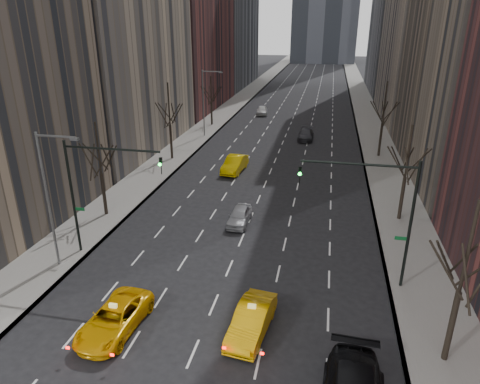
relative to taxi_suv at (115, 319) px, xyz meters
The scene contains 18 objects.
sidewalk_left 65.59m from the taxi_suv, 96.75° to the left, with size 4.50×320.00×0.15m, color slate.
sidewalk_right 67.27m from the taxi_suv, 75.55° to the left, with size 4.50×320.00×0.15m, color slate.
tree_lw_b 15.40m from the taxi_suv, 119.60° to the left, with size 3.36×3.50×7.82m.
tree_lw_c 30.26m from the taxi_suv, 104.36° to the left, with size 3.36×3.50×8.74m.
tree_lw_d 47.81m from the taxi_suv, 98.99° to the left, with size 3.36×3.50×7.36m.
tree_rw_a 16.88m from the taxi_suv, ahead, with size 3.36×3.50×8.28m.
tree_rw_b 24.00m from the taxi_suv, 46.02° to the left, with size 3.36×3.50×7.82m.
tree_rw_c 38.98m from the taxi_suv, 64.79° to the left, with size 3.36×3.50×8.74m.
traffic_mast_left 9.72m from the taxi_suv, 122.64° to the left, with size 6.69×0.39×8.00m.
traffic_mast_right 16.12m from the taxi_suv, 27.60° to the left, with size 6.69×0.39×8.00m.
streetlight_near 9.49m from the taxi_suv, 140.81° to the left, with size 2.83×0.22×9.00m.
streetlight_far 40.92m from the taxi_suv, 98.92° to the left, with size 2.83×0.22×9.00m.
taxi_suv is the anchor object (origin of this frame).
taxi_sedan 7.21m from the taxi_suv, 10.16° to the left, with size 1.63×4.66×1.54m, color #EEA805.
silver_sedan_ahead 14.41m from the taxi_suv, 74.56° to the left, with size 1.58×3.93×1.34m, color #94959B.
far_taxi 26.33m from the taxi_suv, 88.40° to the left, with size 1.78×5.10×1.68m, color yellow.
far_suv_grey 42.09m from the taxi_suv, 79.81° to the left, with size 2.00×4.93×1.43m, color #2B2B30.
far_car_white 56.78m from the taxi_suv, 91.06° to the left, with size 1.75×4.36×1.48m, color silver.
Camera 1 is at (5.61, -11.75, 15.26)m, focal length 32.00 mm.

